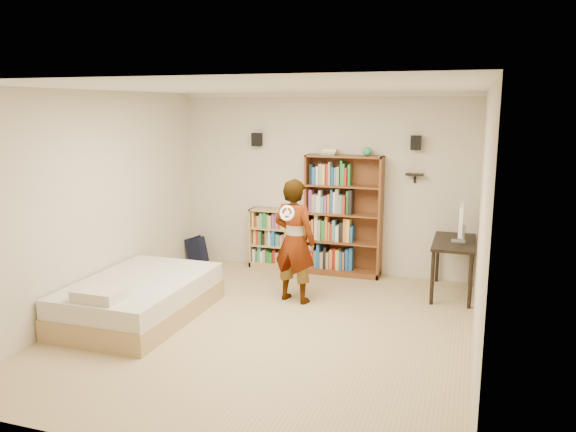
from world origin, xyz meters
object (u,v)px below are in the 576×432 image
Objects in this scene: daybed at (140,294)px; person at (294,241)px; tall_bookshelf at (343,216)px; computer_desk at (453,268)px; low_bookshelf at (274,239)px.

person is (1.59, 1.14, 0.51)m from daybed.
computer_desk is (1.61, -0.43, -0.53)m from tall_bookshelf.
computer_desk is at bearing -141.17° from person.
tall_bookshelf is at bearing 52.26° from daybed.
computer_desk is 4.10m from daybed.
low_bookshelf is 0.86× the size of computer_desk.
tall_bookshelf is 1.40m from person.
tall_bookshelf is 1.12× the size of person.
person is at bearing -103.86° from tall_bookshelf.
tall_bookshelf is at bearing -90.43° from person.
tall_bookshelf is at bearing 165.17° from computer_desk.
person is at bearing -154.59° from computer_desk.
tall_bookshelf is at bearing -1.36° from low_bookshelf.
daybed is 1.24× the size of person.
tall_bookshelf reaches higher than low_bookshelf.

